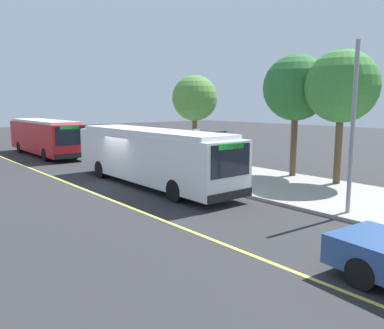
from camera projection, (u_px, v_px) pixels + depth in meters
name	position (u px, v px, depth m)	size (l,w,h in m)	color
ground_plane	(121.00, 183.00, 21.08)	(120.00, 120.00, 0.00)	#2B2B2D
sidewalk_curb	(204.00, 170.00, 24.84)	(44.00, 6.40, 0.15)	gray
lane_stripe_center	(83.00, 189.00, 19.69)	(36.00, 0.14, 0.01)	#E0D64C
transit_bus_main	(151.00, 155.00, 20.40)	(12.00, 2.70, 2.95)	white
transit_bus_second	(45.00, 136.00, 32.39)	(11.27, 2.76, 2.95)	red
bus_shelter	(202.00, 141.00, 24.84)	(2.90, 1.60, 2.48)	#333338
waiting_bench	(202.00, 161.00, 25.13)	(1.60, 0.48, 0.95)	brown
route_sign_post	(197.00, 147.00, 21.14)	(0.44, 0.08, 2.80)	#333338
pedestrian_commuter	(178.00, 155.00, 24.31)	(0.24, 0.40, 1.69)	#282D47
street_tree_near_shelter	(342.00, 87.00, 19.60)	(3.68, 3.68, 6.83)	brown
street_tree_upstreet	(296.00, 88.00, 21.88)	(3.69, 3.69, 6.86)	brown
street_tree_downstreet	(195.00, 99.00, 28.69)	(3.35, 3.35, 6.22)	brown
utility_pole	(353.00, 129.00, 14.43)	(0.16, 0.16, 6.40)	gray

